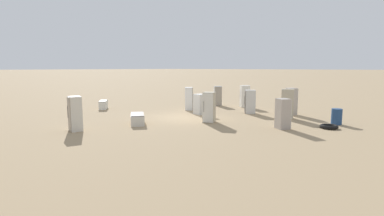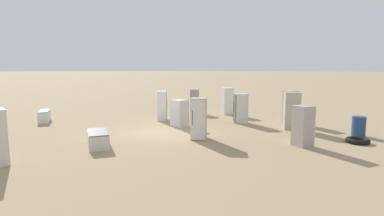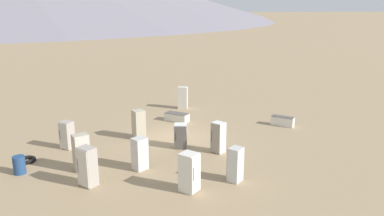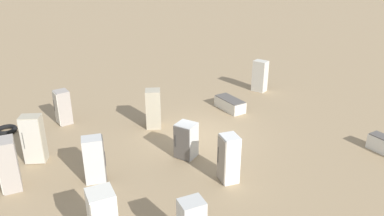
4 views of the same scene
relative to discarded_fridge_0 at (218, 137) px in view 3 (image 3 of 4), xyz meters
name	(u,v)px [view 3 (image 3 of 4)]	position (x,y,z in m)	size (l,w,h in m)	color
ground_plane	(177,137)	(2.98, 2.03, -0.90)	(1000.00, 1000.00, 0.00)	#9E8460
mountain_ridge_0	(142,0)	(280.90, -6.48, 12.03)	(189.33, 189.33, 25.86)	gray
discarded_fridge_0	(218,137)	(0.00, 0.00, 0.00)	(0.91, 0.90, 1.80)	white
discarded_fridge_1	(81,152)	(-1.26, 7.52, 0.07)	(0.86, 0.94, 1.94)	#B2A88E
discarded_fridge_2	(87,167)	(-3.06, 7.04, 0.05)	(1.00, 1.00, 1.90)	#A89E93
discarded_fridge_3	(235,164)	(-3.77, 0.05, -0.04)	(0.88, 0.88, 1.72)	silver
discarded_fridge_4	(67,135)	(2.08, 8.74, -0.07)	(0.91, 0.92, 1.66)	#A89E93
discarded_fridge_5	(189,172)	(-4.42, 2.40, 0.02)	(1.04, 1.05, 1.85)	silver
discarded_fridge_6	(139,124)	(3.19, 4.47, 0.03)	(0.95, 0.91, 1.86)	#B2A88E
discarded_fridge_7	(140,154)	(-1.62, 4.54, -0.04)	(0.92, 0.95, 1.71)	silver
discarded_fridge_8	(183,98)	(9.85, 0.67, 0.02)	(0.82, 0.91, 1.84)	beige
discarded_fridge_9	(181,136)	(1.09, 2.04, -0.17)	(0.86, 0.87, 1.46)	silver
discarded_fridge_10	(177,117)	(6.45, 1.60, -0.60)	(1.70, 1.87, 0.61)	beige
discarded_fridge_11	(283,121)	(4.10, -5.68, -0.56)	(1.44, 1.58, 0.68)	silver
scrap_tire	(27,160)	(0.34, 10.66, -0.80)	(0.96, 0.96, 0.21)	black
rusty_barrel	(19,165)	(-1.17, 10.61, -0.43)	(0.60, 0.60, 0.93)	navy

